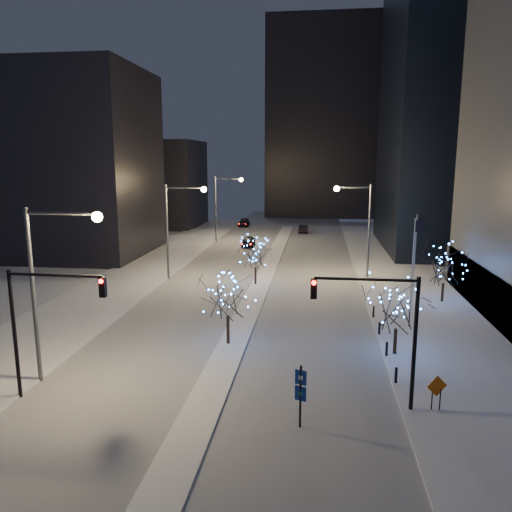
% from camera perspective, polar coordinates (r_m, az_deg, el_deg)
% --- Properties ---
extents(ground, '(160.00, 160.00, 0.00)m').
position_cam_1_polar(ground, '(26.84, -6.08, -16.94)').
color(ground, silver).
rests_on(ground, ground).
extents(road, '(20.00, 130.00, 0.02)m').
position_cam_1_polar(road, '(59.66, 1.55, -1.16)').
color(road, '#AFB3BE').
rests_on(road, ground).
extents(median, '(2.00, 80.00, 0.15)m').
position_cam_1_polar(median, '(54.79, 1.04, -2.18)').
color(median, white).
rests_on(median, ground).
extents(east_sidewalk, '(10.00, 90.00, 0.15)m').
position_cam_1_polar(east_sidewalk, '(45.80, 18.73, -5.42)').
color(east_sidewalk, white).
rests_on(east_sidewalk, ground).
extents(west_sidewalk, '(8.00, 90.00, 0.15)m').
position_cam_1_polar(west_sidewalk, '(48.93, -16.84, -4.27)').
color(west_sidewalk, white).
rests_on(west_sidewalk, ground).
extents(filler_west_near, '(22.00, 18.00, 24.00)m').
position_cam_1_polar(filler_west_near, '(71.46, -21.27, 9.80)').
color(filler_west_near, black).
rests_on(filler_west_near, ground).
extents(filler_west_far, '(18.00, 16.00, 16.00)m').
position_cam_1_polar(filler_west_far, '(98.39, -11.76, 8.09)').
color(filler_west_far, black).
rests_on(filler_west_far, ground).
extents(horizon_block, '(24.00, 14.00, 42.00)m').
position_cam_1_polar(horizon_block, '(115.37, 7.54, 15.08)').
color(horizon_block, black).
rests_on(horizon_block, ground).
extents(street_lamp_w_near, '(4.40, 0.56, 10.00)m').
position_cam_1_polar(street_lamp_w_near, '(29.60, -22.54, -1.65)').
color(street_lamp_w_near, '#595E66').
rests_on(street_lamp_w_near, ground).
extents(street_lamp_w_mid, '(4.40, 0.56, 10.00)m').
position_cam_1_polar(street_lamp_w_mid, '(52.48, -9.06, 4.22)').
color(street_lamp_w_mid, '#595E66').
rests_on(street_lamp_w_mid, ground).
extents(street_lamp_w_far, '(4.40, 0.56, 10.00)m').
position_cam_1_polar(street_lamp_w_far, '(76.70, -3.87, 6.42)').
color(street_lamp_w_far, '#595E66').
rests_on(street_lamp_w_far, ground).
extents(street_lamp_east, '(3.90, 0.56, 10.00)m').
position_cam_1_polar(street_lamp_east, '(53.59, 11.88, 4.21)').
color(street_lamp_east, '#595E66').
rests_on(street_lamp_east, ground).
extents(traffic_signal_west, '(5.26, 0.43, 7.00)m').
position_cam_1_polar(traffic_signal_west, '(28.10, -23.39, -6.03)').
color(traffic_signal_west, black).
rests_on(traffic_signal_west, ground).
extents(traffic_signal_east, '(5.26, 0.43, 7.00)m').
position_cam_1_polar(traffic_signal_east, '(25.50, 14.36, -7.14)').
color(traffic_signal_east, black).
rests_on(traffic_signal_east, ground).
extents(flagpoles, '(1.35, 2.60, 8.00)m').
position_cam_1_polar(flagpoles, '(41.77, 17.67, -0.23)').
color(flagpoles, silver).
rests_on(flagpoles, east_sidewalk).
extents(bollards, '(0.16, 12.16, 0.90)m').
position_cam_1_polar(bollards, '(35.45, 14.29, -9.07)').
color(bollards, black).
rests_on(bollards, east_sidewalk).
extents(car_near, '(1.92, 4.49, 1.51)m').
position_cam_1_polar(car_near, '(72.94, -0.89, 1.67)').
color(car_near, black).
rests_on(car_near, ground).
extents(car_mid, '(1.62, 4.16, 1.35)m').
position_cam_1_polar(car_mid, '(87.26, 5.44, 3.10)').
color(car_mid, black).
rests_on(car_mid, ground).
extents(car_far, '(2.27, 4.99, 1.42)m').
position_cam_1_polar(car_far, '(95.19, -1.39, 3.82)').
color(car_far, black).
rests_on(car_far, ground).
extents(holiday_tree_median_near, '(5.04, 5.04, 5.24)m').
position_cam_1_polar(holiday_tree_median_near, '(33.71, -3.26, -4.43)').
color(holiday_tree_median_near, black).
rests_on(holiday_tree_median_near, median).
extents(holiday_tree_median_far, '(4.42, 4.42, 4.72)m').
position_cam_1_polar(holiday_tree_median_far, '(49.88, -0.06, 0.23)').
color(holiday_tree_median_far, black).
rests_on(holiday_tree_median_far, median).
extents(holiday_tree_plaza_near, '(4.82, 4.82, 5.14)m').
position_cam_1_polar(holiday_tree_plaza_near, '(33.20, 15.82, -5.44)').
color(holiday_tree_plaza_near, black).
rests_on(holiday_tree_plaza_near, east_sidewalk).
extents(holiday_tree_plaza_far, '(5.31, 5.31, 5.03)m').
position_cam_1_polar(holiday_tree_plaza_far, '(46.75, 20.74, -1.11)').
color(holiday_tree_plaza_far, black).
rests_on(holiday_tree_plaza_far, east_sidewalk).
extents(wayfinding_sign, '(0.54, 0.27, 3.13)m').
position_cam_1_polar(wayfinding_sign, '(24.28, 5.11, -15.00)').
color(wayfinding_sign, black).
rests_on(wayfinding_sign, ground).
extents(construction_sign, '(1.06, 0.39, 1.82)m').
position_cam_1_polar(construction_sign, '(27.34, 19.96, -14.12)').
color(construction_sign, black).
rests_on(construction_sign, east_sidewalk).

